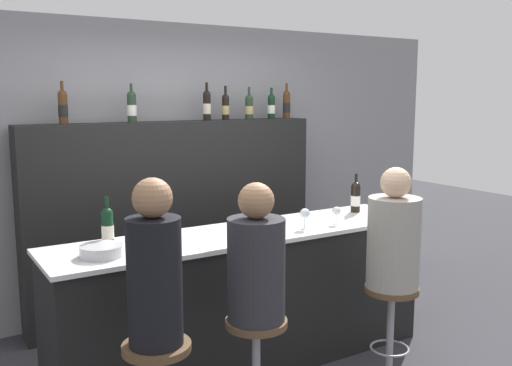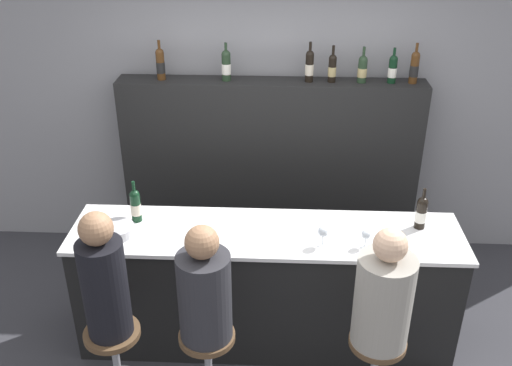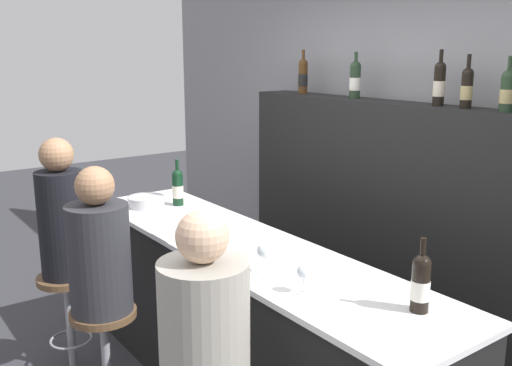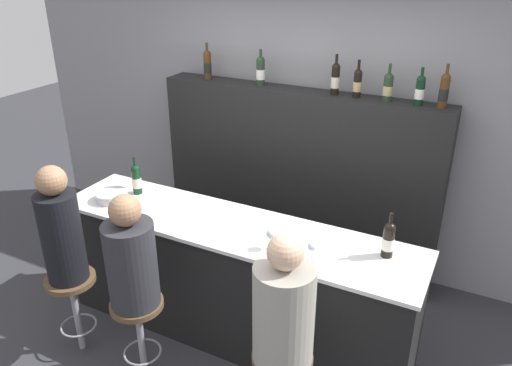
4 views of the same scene
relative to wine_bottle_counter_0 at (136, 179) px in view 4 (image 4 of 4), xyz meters
The scene contains 22 objects.
ground_plane 1.55m from the wine_bottle_counter_0, 23.68° to the right, with size 16.00×16.00×0.00m, color #333338.
wall_back 1.66m from the wine_bottle_counter_0, 54.28° to the left, with size 6.40×0.05×2.60m.
bar_counter 1.16m from the wine_bottle_counter_0, ahead, with size 2.84×0.66×1.00m.
back_bar_cabinet 1.50m from the wine_bottle_counter_0, 49.18° to the left, with size 2.66×0.28×1.73m.
wine_bottle_counter_0 is the anchor object (origin of this frame).
wine_bottle_counter_1 2.08m from the wine_bottle_counter_0, ahead, with size 0.08×0.08×0.32m.
wine_bottle_backbar_0 1.34m from the wine_bottle_counter_0, 88.81° to the left, with size 0.07×0.07×0.34m.
wine_bottle_backbar_1 1.46m from the wine_bottle_counter_0, 62.47° to the left, with size 0.08×0.08×0.32m.
wine_bottle_backbar_2 1.86m from the wine_bottle_counter_0, 41.04° to the left, with size 0.07×0.07×0.34m.
wine_bottle_backbar_3 1.99m from the wine_bottle_counter_0, 37.16° to the left, with size 0.07×0.07×0.31m.
wine_bottle_backbar_4 2.18m from the wine_bottle_counter_0, 32.92° to the left, with size 0.08×0.08×0.30m.
wine_bottle_backbar_5 2.38m from the wine_bottle_counter_0, 29.49° to the left, with size 0.07×0.07×0.30m.
wine_bottle_backbar_6 2.54m from the wine_bottle_counter_0, 27.42° to the left, with size 0.07×0.07×0.34m.
wine_glass_0 1.39m from the wine_bottle_counter_0, 11.11° to the right, with size 0.08×0.08×0.15m.
wine_glass_1 1.68m from the wine_bottle_counter_0, ahead, with size 0.07×0.07×0.13m.
metal_bowl 0.24m from the wine_bottle_counter_0, 117.50° to the right, with size 0.26×0.26×0.07m.
tasting_menu 0.66m from the wine_bottle_counter_0, 26.81° to the right, with size 0.21×0.30×0.00m.
bar_stool_left 1.02m from the wine_bottle_counter_0, 90.79° to the right, with size 0.37×0.37×0.67m.
guest_seated_left 0.82m from the wine_bottle_counter_0, 90.79° to the right, with size 0.29×0.29×0.89m.
bar_stool_middle 1.19m from the wine_bottle_counter_0, 53.29° to the right, with size 0.37×0.37×0.67m.
guest_seated_middle 1.02m from the wine_bottle_counter_0, 53.29° to the right, with size 0.34×0.34×0.81m.
guest_seated_right 1.89m from the wine_bottle_counter_0, 25.60° to the right, with size 0.36×0.36×0.82m.
Camera 4 is at (1.62, -2.46, 2.83)m, focal length 35.00 mm.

